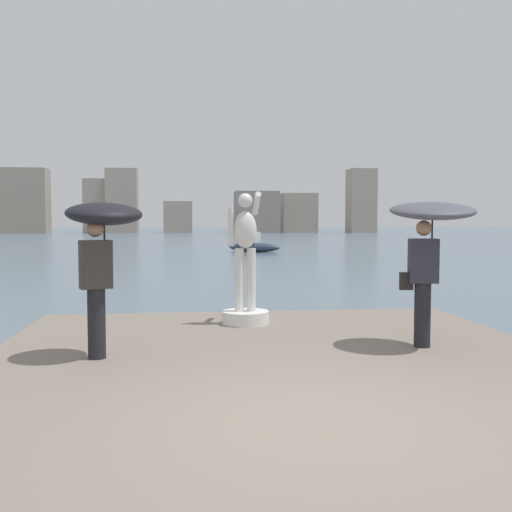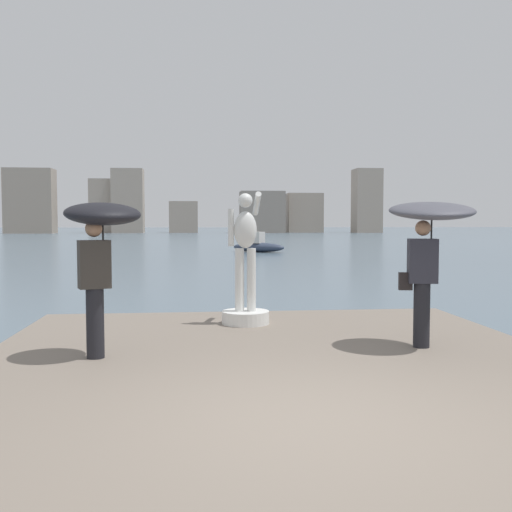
# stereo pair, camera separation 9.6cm
# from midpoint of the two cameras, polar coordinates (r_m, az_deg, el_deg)

# --- Properties ---
(ground_plane) EXTENTS (400.00, 400.00, 0.00)m
(ground_plane) POSITION_cam_midpoint_polar(r_m,az_deg,el_deg) (44.97, -5.08, 0.62)
(ground_plane) COLOR slate
(pier) EXTENTS (7.46, 9.16, 0.40)m
(pier) POSITION_cam_midpoint_polar(r_m,az_deg,el_deg) (6.84, 2.48, -12.86)
(pier) COLOR slate
(pier) RESTS_ON ground
(statue_white_figure) EXTENTS (0.79, 0.96, 2.22)m
(statue_white_figure) POSITION_cam_midpoint_polar(r_m,az_deg,el_deg) (9.80, -1.33, -2.39)
(statue_white_figure) COLOR white
(statue_white_figure) RESTS_ON pier
(onlooker_left) EXTENTS (1.22, 1.23, 2.00)m
(onlooker_left) POSITION_cam_midpoint_polar(r_m,az_deg,el_deg) (7.56, -15.16, 1.95)
(onlooker_left) COLOR black
(onlooker_left) RESTS_ON pier
(onlooker_right) EXTENTS (1.34, 1.36, 2.04)m
(onlooker_right) POSITION_cam_midpoint_polar(r_m,az_deg,el_deg) (8.27, 16.23, 2.38)
(onlooker_right) COLOR black
(onlooker_right) RESTS_ON pier
(boat_near) EXTENTS (3.96, 3.26, 1.43)m
(boat_near) POSITION_cam_midpoint_polar(r_m,az_deg,el_deg) (41.20, -0.35, 1.06)
(boat_near) COLOR #2D384C
(boat_near) RESTS_ON ground
(distant_skyline) EXTENTS (72.58, 10.01, 12.76)m
(distant_skyline) POSITION_cam_midpoint_polar(r_m,az_deg,el_deg) (116.65, -6.94, 4.79)
(distant_skyline) COLOR gray
(distant_skyline) RESTS_ON ground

